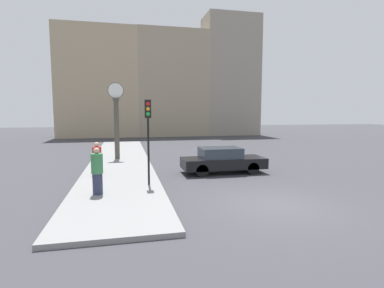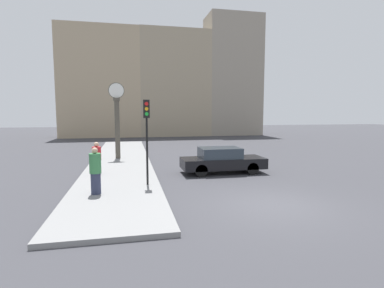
% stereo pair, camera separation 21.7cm
% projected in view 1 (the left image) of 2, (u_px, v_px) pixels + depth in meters
% --- Properties ---
extents(ground_plane, '(120.00, 120.00, 0.00)m').
position_uv_depth(ground_plane, '(276.00, 205.00, 10.50)').
color(ground_plane, '#38383D').
extents(sidewalk_corner, '(3.65, 24.76, 0.16)m').
position_uv_depth(sidewalk_corner, '(120.00, 161.00, 19.38)').
color(sidewalk_corner, gray).
rests_on(sidewalk_corner, ground_plane).
extents(building_row, '(27.01, 5.00, 16.62)m').
position_uv_depth(building_row, '(166.00, 81.00, 40.96)').
color(building_row, tan).
rests_on(building_row, ground_plane).
extents(sedan_car, '(4.42, 1.72, 1.37)m').
position_uv_depth(sedan_car, '(222.00, 160.00, 15.98)').
color(sedan_car, black).
rests_on(sedan_car, ground_plane).
extents(traffic_light_near, '(0.26, 0.24, 3.61)m').
position_uv_depth(traffic_light_near, '(148.00, 124.00, 12.54)').
color(traffic_light_near, black).
rests_on(traffic_light_near, sidewalk_corner).
extents(street_clock, '(1.03, 0.42, 5.02)m').
position_uv_depth(street_clock, '(116.00, 121.00, 19.81)').
color(street_clock, '#4C473D').
rests_on(street_clock, sidewalk_corner).
extents(pedestrian_red_top, '(0.44, 0.44, 1.62)m').
position_uv_depth(pedestrian_red_top, '(97.00, 159.00, 14.89)').
color(pedestrian_red_top, '#2D334C').
rests_on(pedestrian_red_top, sidewalk_corner).
extents(pedestrian_green_hoodie, '(0.43, 0.43, 1.78)m').
position_uv_depth(pedestrian_green_hoodie, '(97.00, 171.00, 11.23)').
color(pedestrian_green_hoodie, '#2D334C').
rests_on(pedestrian_green_hoodie, sidewalk_corner).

